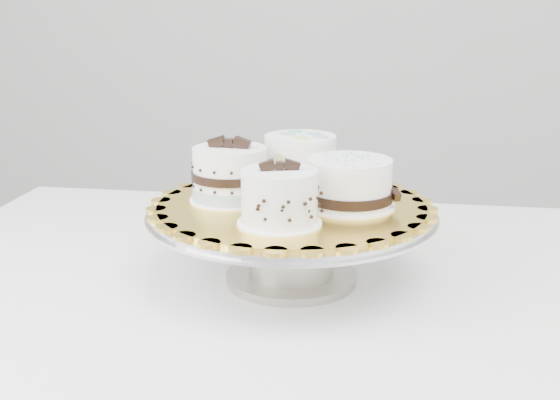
# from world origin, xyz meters

# --- Properties ---
(table) EXTENTS (1.31, 0.90, 0.75)m
(table) POSITION_xyz_m (-0.00, 0.17, 0.68)
(table) COLOR white
(table) RESTS_ON floor
(cake_stand) EXTENTS (0.41, 0.41, 0.11)m
(cake_stand) POSITION_xyz_m (-0.02, 0.16, 0.83)
(cake_stand) COLOR gray
(cake_stand) RESTS_ON table
(cake_board) EXTENTS (0.45, 0.45, 0.01)m
(cake_board) POSITION_xyz_m (-0.02, 0.16, 0.86)
(cake_board) COLOR gold
(cake_board) RESTS_ON cake_stand
(cake_swirl) EXTENTS (0.12, 0.12, 0.09)m
(cake_swirl) POSITION_xyz_m (-0.03, 0.06, 0.90)
(cake_swirl) COLOR white
(cake_swirl) RESTS_ON cake_board
(cake_banded) EXTENTS (0.12, 0.12, 0.10)m
(cake_banded) POSITION_xyz_m (-0.11, 0.17, 0.90)
(cake_banded) COLOR white
(cake_banded) RESTS_ON cake_board
(cake_dots) EXTENTS (0.14, 0.14, 0.08)m
(cake_dots) POSITION_xyz_m (-0.02, 0.25, 0.91)
(cake_dots) COLOR white
(cake_dots) RESTS_ON cake_board
(cake_ribbon) EXTENTS (0.15, 0.15, 0.07)m
(cake_ribbon) POSITION_xyz_m (0.06, 0.16, 0.90)
(cake_ribbon) COLOR white
(cake_ribbon) RESTS_ON cake_board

